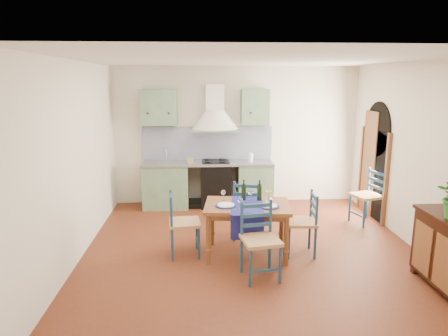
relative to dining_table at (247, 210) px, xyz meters
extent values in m
plane|color=#4E2410|center=(0.08, 0.20, -0.68)|extent=(5.00, 5.00, 0.00)
cube|color=beige|center=(0.08, 2.70, 0.72)|extent=(5.00, 0.04, 2.80)
cube|color=gray|center=(-1.37, 2.39, -0.24)|extent=(0.90, 0.60, 0.88)
cube|color=gray|center=(0.43, 2.39, -0.24)|extent=(0.70, 0.60, 0.88)
cube|color=black|center=(-0.37, 2.39, -0.24)|extent=(0.60, 0.58, 0.88)
cube|color=gray|center=(-0.52, 2.39, 0.22)|extent=(2.60, 0.64, 0.04)
cube|color=silver|center=(-1.37, 2.39, 0.21)|extent=(0.45, 0.40, 0.03)
cylinder|color=silver|center=(-1.37, 2.57, 0.37)|extent=(0.02, 0.02, 0.26)
cube|color=black|center=(-0.37, 2.39, 0.24)|extent=(0.55, 0.48, 0.02)
cube|color=black|center=(-0.52, 2.44, -0.64)|extent=(2.60, 0.50, 0.08)
cube|color=#091454|center=(-0.52, 2.66, 0.58)|extent=(2.65, 0.05, 0.68)
cube|color=gray|center=(-1.47, 2.52, 1.32)|extent=(0.70, 0.34, 0.70)
cube|color=gray|center=(0.43, 2.52, 1.32)|extent=(0.55, 0.34, 0.70)
cone|color=beige|center=(-0.37, 2.45, 1.07)|extent=(0.96, 0.96, 0.40)
cube|color=beige|center=(-0.37, 2.54, 1.52)|extent=(0.36, 0.30, 0.50)
cube|color=beige|center=(2.58, 0.20, 0.72)|extent=(0.04, 5.00, 2.80)
cube|color=black|center=(2.57, 1.60, 0.14)|extent=(0.03, 1.00, 1.65)
cylinder|color=black|center=(2.57, 1.60, 0.97)|extent=(0.03, 1.00, 1.00)
cube|color=brown|center=(2.54, 1.06, 0.14)|extent=(0.06, 0.06, 1.65)
cube|color=brown|center=(2.54, 2.14, 0.14)|extent=(0.06, 0.06, 1.65)
cube|color=brown|center=(2.55, 1.82, 0.30)|extent=(0.04, 0.55, 1.96)
cube|color=beige|center=(-2.42, 0.20, 0.72)|extent=(0.04, 5.00, 2.80)
cube|color=silver|center=(0.08, 0.20, 2.12)|extent=(5.00, 5.00, 0.01)
cube|color=brown|center=(0.00, 0.01, 0.06)|extent=(1.29, 0.93, 0.05)
cube|color=brown|center=(0.00, 0.01, -0.01)|extent=(1.16, 0.80, 0.08)
cylinder|color=brown|center=(-0.57, -0.27, -0.32)|extent=(0.07, 0.07, 0.72)
cylinder|color=brown|center=(-0.50, 0.40, -0.32)|extent=(0.07, 0.07, 0.72)
cylinder|color=brown|center=(0.49, -0.38, -0.32)|extent=(0.07, 0.07, 0.72)
cylinder|color=brown|center=(0.57, 0.28, -0.32)|extent=(0.07, 0.07, 0.72)
cube|color=navy|center=(-0.01, -0.04, 0.09)|extent=(0.55, 0.95, 0.01)
cube|color=navy|center=(-0.05, -0.41, -0.10)|extent=(0.45, 0.06, 0.38)
cylinder|color=navy|center=(-0.32, -0.06, 0.10)|extent=(0.30, 0.30, 0.01)
cylinder|color=white|center=(-0.32, -0.06, 0.11)|extent=(0.24, 0.24, 0.01)
cylinder|color=navy|center=(0.29, -0.13, 0.10)|extent=(0.30, 0.30, 0.01)
cylinder|color=white|center=(0.29, -0.13, 0.11)|extent=(0.24, 0.24, 0.01)
cylinder|color=black|center=(-0.03, 0.21, 0.24)|extent=(0.07, 0.07, 0.32)
cylinder|color=black|center=(0.20, 0.19, 0.24)|extent=(0.07, 0.07, 0.32)
cylinder|color=white|center=(0.31, 0.12, 0.14)|extent=(0.05, 0.05, 0.10)
sphere|color=yellow|center=(0.31, 0.12, 0.23)|extent=(0.10, 0.10, 0.10)
cylinder|color=navy|center=(-0.07, -0.95, -0.43)|extent=(0.04, 0.04, 0.51)
cylinder|color=navy|center=(-0.14, -0.56, -0.19)|extent=(0.04, 0.04, 0.99)
cylinder|color=navy|center=(0.32, -0.88, -0.43)|extent=(0.04, 0.04, 0.51)
cylinder|color=navy|center=(0.25, -0.49, -0.19)|extent=(0.04, 0.04, 0.99)
cube|color=tan|center=(0.09, -0.72, -0.16)|extent=(0.53, 0.53, 0.04)
cube|color=navy|center=(0.05, -0.53, -0.02)|extent=(0.42, 0.10, 0.05)
cube|color=navy|center=(0.05, -0.53, 0.11)|extent=(0.42, 0.10, 0.05)
cube|color=navy|center=(0.05, -0.53, 0.24)|extent=(0.42, 0.10, 0.05)
cube|color=navy|center=(0.12, -0.92, -0.49)|extent=(0.39, 0.10, 0.03)
cylinder|color=navy|center=(0.33, 0.80, -0.43)|extent=(0.04, 0.04, 0.50)
cylinder|color=navy|center=(0.24, 0.42, -0.19)|extent=(0.04, 0.04, 0.99)
cylinder|color=navy|center=(-0.05, 0.89, -0.43)|extent=(0.04, 0.04, 0.50)
cylinder|color=navy|center=(-0.14, 0.51, -0.19)|extent=(0.04, 0.04, 0.99)
cube|color=tan|center=(0.09, 0.65, -0.16)|extent=(0.56, 0.56, 0.04)
cube|color=navy|center=(0.05, 0.46, -0.03)|extent=(0.41, 0.13, 0.05)
cube|color=navy|center=(0.05, 0.46, 0.11)|extent=(0.41, 0.13, 0.05)
cube|color=navy|center=(0.05, 0.46, 0.24)|extent=(0.41, 0.13, 0.05)
cube|color=navy|center=(0.14, 0.85, -0.49)|extent=(0.39, 0.13, 0.03)
cylinder|color=navy|center=(-0.70, -0.12, -0.44)|extent=(0.04, 0.04, 0.48)
cylinder|color=navy|center=(-1.08, -0.15, -0.21)|extent=(0.04, 0.04, 0.95)
cylinder|color=navy|center=(-0.74, 0.26, -0.44)|extent=(0.04, 0.04, 0.48)
cylinder|color=navy|center=(-1.11, 0.23, -0.21)|extent=(0.04, 0.04, 0.95)
cube|color=tan|center=(-0.91, 0.05, -0.18)|extent=(0.48, 0.48, 0.04)
cube|color=navy|center=(-1.10, 0.04, -0.05)|extent=(0.06, 0.40, 0.05)
cube|color=navy|center=(-1.10, 0.04, 0.07)|extent=(0.06, 0.40, 0.05)
cube|color=navy|center=(-1.10, 0.04, 0.20)|extent=(0.06, 0.40, 0.05)
cube|color=navy|center=(-0.72, 0.07, -0.49)|extent=(0.06, 0.38, 0.03)
cylinder|color=navy|center=(0.60, 0.18, -0.44)|extent=(0.04, 0.04, 0.48)
cylinder|color=navy|center=(0.98, 0.16, -0.21)|extent=(0.04, 0.04, 0.94)
cylinder|color=navy|center=(0.58, -0.19, -0.44)|extent=(0.04, 0.04, 0.48)
cylinder|color=navy|center=(0.95, -0.22, -0.21)|extent=(0.04, 0.04, 0.94)
cube|color=tan|center=(0.78, -0.02, -0.19)|extent=(0.46, 0.46, 0.04)
cube|color=navy|center=(0.97, -0.03, -0.06)|extent=(0.05, 0.40, 0.05)
cube|color=navy|center=(0.97, -0.03, 0.07)|extent=(0.05, 0.40, 0.05)
cube|color=navy|center=(0.97, -0.03, 0.19)|extent=(0.05, 0.40, 0.05)
cube|color=navy|center=(0.59, 0.00, -0.50)|extent=(0.05, 0.38, 0.03)
cylinder|color=navy|center=(2.04, 1.33, -0.43)|extent=(0.04, 0.04, 0.50)
cylinder|color=navy|center=(2.41, 1.44, -0.20)|extent=(0.04, 0.04, 0.97)
cylinder|color=navy|center=(2.16, 0.96, -0.43)|extent=(0.04, 0.04, 0.50)
cylinder|color=navy|center=(2.53, 1.07, -0.20)|extent=(0.04, 0.04, 0.97)
cube|color=tan|center=(2.28, 1.20, -0.17)|extent=(0.57, 0.57, 0.04)
cube|color=navy|center=(2.47, 1.26, -0.03)|extent=(0.15, 0.40, 0.05)
cube|color=navy|center=(2.47, 1.26, 0.10)|extent=(0.15, 0.40, 0.05)
cube|color=navy|center=(2.47, 1.26, 0.23)|extent=(0.15, 0.40, 0.05)
cube|color=navy|center=(2.10, 1.14, -0.49)|extent=(0.15, 0.38, 0.03)
cube|color=brown|center=(2.12, -1.38, -0.23)|extent=(0.02, 0.38, 0.63)
cube|color=brown|center=(2.12, -0.92, -0.23)|extent=(0.02, 0.38, 0.63)
cube|color=black|center=(2.17, -0.71, -0.64)|extent=(0.08, 0.08, 0.08)
cube|color=black|center=(2.52, -0.71, -0.64)|extent=(0.08, 0.08, 0.08)
camera|label=1|loc=(-0.67, -5.46, 1.83)|focal=32.00mm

